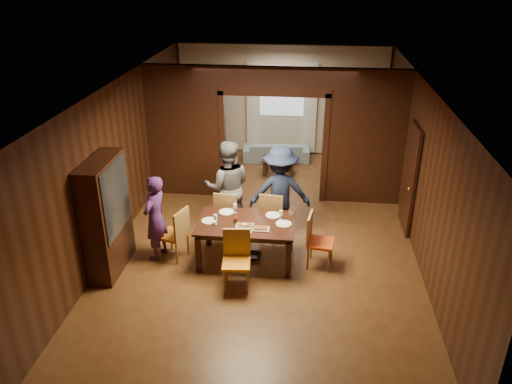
# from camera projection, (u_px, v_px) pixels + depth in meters

# --- Properties ---
(floor) EXTENTS (9.00, 9.00, 0.00)m
(floor) POSITION_uv_depth(u_px,v_px,m) (266.00, 232.00, 9.77)
(floor) COLOR #523017
(floor) RESTS_ON ground
(ceiling) EXTENTS (5.50, 9.00, 0.02)m
(ceiling) POSITION_uv_depth(u_px,v_px,m) (268.00, 85.00, 8.53)
(ceiling) COLOR silver
(ceiling) RESTS_ON room_walls
(room_walls) EXTENTS (5.52, 9.01, 2.90)m
(room_walls) POSITION_uv_depth(u_px,v_px,m) (275.00, 129.00, 10.82)
(room_walls) COLOR black
(room_walls) RESTS_ON floor
(person_purple) EXTENTS (0.51, 0.65, 1.56)m
(person_purple) POSITION_uv_depth(u_px,v_px,m) (155.00, 218.00, 8.65)
(person_purple) COLOR #421F5A
(person_purple) RESTS_ON floor
(person_grey) EXTENTS (1.01, 0.84, 1.85)m
(person_grey) POSITION_uv_depth(u_px,v_px,m) (228.00, 187.00, 9.46)
(person_grey) COLOR #515057
(person_grey) RESTS_ON floor
(person_navy) EXTENTS (1.23, 0.80, 1.79)m
(person_navy) POSITION_uv_depth(u_px,v_px,m) (280.00, 192.00, 9.35)
(person_navy) COLOR #151D36
(person_navy) RESTS_ON floor
(sofa) EXTENTS (1.77, 0.80, 0.50)m
(sofa) POSITION_uv_depth(u_px,v_px,m) (276.00, 151.00, 13.13)
(sofa) COLOR #7F9AA7
(sofa) RESTS_ON floor
(serving_bowl) EXTENTS (0.30, 0.30, 0.07)m
(serving_bowl) POSITION_uv_depth(u_px,v_px,m) (253.00, 219.00, 8.60)
(serving_bowl) COLOR black
(serving_bowl) RESTS_ON dining_table
(dining_table) EXTENTS (1.68, 1.04, 0.76)m
(dining_table) POSITION_uv_depth(u_px,v_px,m) (246.00, 241.00, 8.72)
(dining_table) COLOR black
(dining_table) RESTS_ON floor
(coffee_table) EXTENTS (0.80, 0.50, 0.40)m
(coffee_table) POSITION_uv_depth(u_px,v_px,m) (278.00, 166.00, 12.32)
(coffee_table) COLOR black
(coffee_table) RESTS_ON floor
(chair_left) EXTENTS (0.56, 0.56, 0.97)m
(chair_left) POSITION_uv_depth(u_px,v_px,m) (173.00, 233.00, 8.77)
(chair_left) COLOR #C26512
(chair_left) RESTS_ON floor
(chair_right) EXTENTS (0.50, 0.50, 0.97)m
(chair_right) POSITION_uv_depth(u_px,v_px,m) (321.00, 241.00, 8.53)
(chair_right) COLOR #DE4814
(chair_right) RESTS_ON floor
(chair_far_l) EXTENTS (0.48, 0.48, 0.97)m
(chair_far_l) POSITION_uv_depth(u_px,v_px,m) (228.00, 213.00, 9.47)
(chair_far_l) COLOR orange
(chair_far_l) RESTS_ON floor
(chair_far_r) EXTENTS (0.48, 0.48, 0.97)m
(chair_far_r) POSITION_uv_depth(u_px,v_px,m) (273.00, 214.00, 9.43)
(chair_far_r) COLOR #C67112
(chair_far_r) RESTS_ON floor
(chair_near) EXTENTS (0.48, 0.48, 0.97)m
(chair_near) POSITION_uv_depth(u_px,v_px,m) (236.00, 261.00, 7.95)
(chair_near) COLOR orange
(chair_near) RESTS_ON floor
(hutch) EXTENTS (0.40, 1.20, 2.00)m
(hutch) POSITION_uv_depth(u_px,v_px,m) (107.00, 216.00, 8.24)
(hutch) COLOR black
(hutch) RESTS_ON floor
(door_right) EXTENTS (0.06, 0.90, 2.10)m
(door_right) POSITION_uv_depth(u_px,v_px,m) (410.00, 179.00, 9.51)
(door_right) COLOR black
(door_right) RESTS_ON floor
(window_far) EXTENTS (1.20, 0.03, 1.30)m
(window_far) POSITION_uv_depth(u_px,v_px,m) (282.00, 91.00, 13.04)
(window_far) COLOR silver
(window_far) RESTS_ON back_wall
(curtain_left) EXTENTS (0.35, 0.06, 2.40)m
(curtain_left) POSITION_uv_depth(u_px,v_px,m) (253.00, 108.00, 13.27)
(curtain_left) COLOR white
(curtain_left) RESTS_ON back_wall
(curtain_right) EXTENTS (0.35, 0.06, 2.40)m
(curtain_right) POSITION_uv_depth(u_px,v_px,m) (310.00, 109.00, 13.12)
(curtain_right) COLOR white
(curtain_right) RESTS_ON back_wall
(plate_left) EXTENTS (0.27, 0.27, 0.01)m
(plate_left) POSITION_uv_depth(u_px,v_px,m) (209.00, 221.00, 8.60)
(plate_left) COLOR silver
(plate_left) RESTS_ON dining_table
(plate_far_l) EXTENTS (0.27, 0.27, 0.01)m
(plate_far_l) POSITION_uv_depth(u_px,v_px,m) (227.00, 212.00, 8.89)
(plate_far_l) COLOR white
(plate_far_l) RESTS_ON dining_table
(plate_far_r) EXTENTS (0.27, 0.27, 0.01)m
(plate_far_r) POSITION_uv_depth(u_px,v_px,m) (273.00, 215.00, 8.78)
(plate_far_r) COLOR silver
(plate_far_r) RESTS_ON dining_table
(plate_right) EXTENTS (0.27, 0.27, 0.01)m
(plate_right) POSITION_uv_depth(u_px,v_px,m) (284.00, 224.00, 8.50)
(plate_right) COLOR white
(plate_right) RESTS_ON dining_table
(plate_near) EXTENTS (0.27, 0.27, 0.01)m
(plate_near) POSITION_uv_depth(u_px,v_px,m) (243.00, 232.00, 8.24)
(plate_near) COLOR silver
(plate_near) RESTS_ON dining_table
(platter_a) EXTENTS (0.30, 0.20, 0.04)m
(platter_a) POSITION_uv_depth(u_px,v_px,m) (245.00, 225.00, 8.43)
(platter_a) COLOR gray
(platter_a) RESTS_ON dining_table
(platter_b) EXTENTS (0.30, 0.20, 0.04)m
(platter_b) POSITION_uv_depth(u_px,v_px,m) (261.00, 228.00, 8.33)
(platter_b) COLOR gray
(platter_b) RESTS_ON dining_table
(wineglass_left) EXTENTS (0.08, 0.08, 0.18)m
(wineglass_left) POSITION_uv_depth(u_px,v_px,m) (216.00, 219.00, 8.46)
(wineglass_left) COLOR silver
(wineglass_left) RESTS_ON dining_table
(wineglass_far) EXTENTS (0.08, 0.08, 0.18)m
(wineglass_far) POSITION_uv_depth(u_px,v_px,m) (235.00, 208.00, 8.84)
(wineglass_far) COLOR silver
(wineglass_far) RESTS_ON dining_table
(wineglass_right) EXTENTS (0.08, 0.08, 0.18)m
(wineglass_right) POSITION_uv_depth(u_px,v_px,m) (281.00, 215.00, 8.60)
(wineglass_right) COLOR silver
(wineglass_right) RESTS_ON dining_table
(tumbler) EXTENTS (0.07, 0.07, 0.14)m
(tumbler) POSITION_uv_depth(u_px,v_px,m) (245.00, 228.00, 8.25)
(tumbler) COLOR silver
(tumbler) RESTS_ON dining_table
(condiment_jar) EXTENTS (0.08, 0.08, 0.11)m
(condiment_jar) POSITION_uv_depth(u_px,v_px,m) (236.00, 220.00, 8.53)
(condiment_jar) COLOR #4D2112
(condiment_jar) RESTS_ON dining_table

